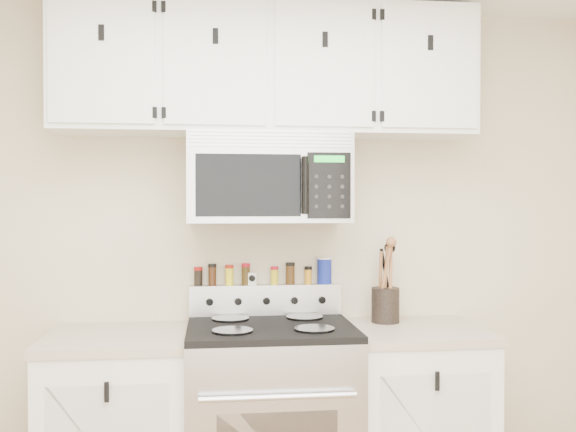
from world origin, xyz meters
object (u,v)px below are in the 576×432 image
object	(u,v)px
range	(271,425)
microwave	(268,178)
utensil_crock	(385,302)
salt_canister	(324,270)

from	to	relation	value
range	microwave	xyz separation A→B (m)	(0.00, 0.13, 1.14)
utensil_crock	salt_canister	xyz separation A→B (m)	(-0.28, 0.13, 0.15)
range	salt_canister	xyz separation A→B (m)	(0.30, 0.28, 0.68)
utensil_crock	microwave	bearing A→B (deg)	-177.55
range	utensil_crock	xyz separation A→B (m)	(0.58, 0.15, 0.53)
microwave	utensil_crock	bearing A→B (deg)	2.45
salt_canister	microwave	bearing A→B (deg)	-152.64
range	salt_canister	world-z (taller)	salt_canister
range	microwave	world-z (taller)	microwave
range	utensil_crock	distance (m)	0.81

